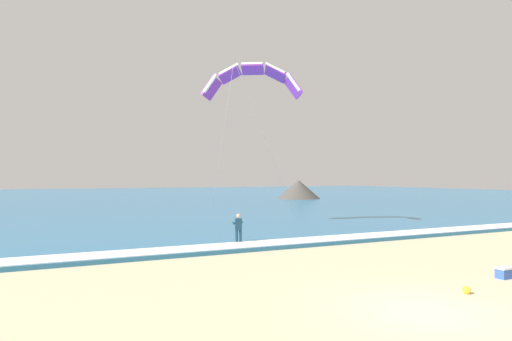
{
  "coord_description": "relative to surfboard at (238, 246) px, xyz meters",
  "views": [
    {
      "loc": [
        -9.12,
        -8.58,
        3.58
      ],
      "look_at": [
        1.84,
        14.32,
        3.97
      ],
      "focal_mm": 30.66,
      "sensor_mm": 36.0,
      "label": 1
    }
  ],
  "objects": [
    {
      "name": "kitesurfer",
      "position": [
        0.0,
        0.02,
        0.91
      ],
      "size": [
        0.61,
        0.6,
        1.69
      ],
      "color": "#143347",
      "rests_on": "ground"
    },
    {
      "name": "ground_plane",
      "position": [
        0.17,
        -12.23,
        -0.03
      ],
      "size": [
        200.0,
        200.0,
        0.0
      ],
      "primitive_type": "plane",
      "color": "#C6B78E"
    },
    {
      "name": "headland_right",
      "position": [
        26.86,
        38.35,
        1.32
      ],
      "size": [
        7.22,
        7.22,
        3.12
      ],
      "color": "#56514C",
      "rests_on": "ground"
    },
    {
      "name": "surf_foam",
      "position": [
        0.17,
        -0.91,
        0.19
      ],
      "size": [
        200.0,
        1.85,
        0.04
      ],
      "primitive_type": "cube",
      "color": "white",
      "rests_on": "sea"
    },
    {
      "name": "kite_primary",
      "position": [
        3.86,
        6.57,
        10.44
      ],
      "size": [
        6.95,
        8.22,
        10.31
      ],
      "color": "purple"
    },
    {
      "name": "surfboard",
      "position": [
        0.0,
        0.0,
        0.0
      ],
      "size": [
        0.78,
        1.47,
        0.09
      ],
      "color": "white",
      "rests_on": "ground"
    },
    {
      "name": "cooler_box",
      "position": [
        5.67,
        -10.64,
        0.18
      ],
      "size": [
        0.58,
        0.38,
        0.4
      ],
      "color": "#2D51B2",
      "rests_on": "ground"
    },
    {
      "name": "sea",
      "position": [
        0.17,
        58.09,
        0.07
      ],
      "size": [
        200.0,
        120.0,
        0.2
      ],
      "primitive_type": "cube",
      "color": "teal",
      "rests_on": "ground"
    },
    {
      "name": "beach_ball",
      "position": [
        2.67,
        -11.49,
        0.1
      ],
      "size": [
        0.25,
        0.25,
        0.25
      ],
      "primitive_type": "sphere",
      "color": "yellow",
      "rests_on": "ground"
    }
  ]
}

